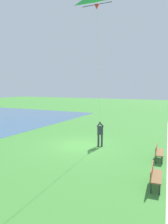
# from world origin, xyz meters

# --- Properties ---
(ground_plane) EXTENTS (120.00, 120.00, 0.00)m
(ground_plane) POSITION_xyz_m (0.00, 0.00, 0.00)
(ground_plane) COLOR #3D7F33
(person_kite_flyer) EXTENTS (0.50, 0.63, 1.83)m
(person_kite_flyer) POSITION_xyz_m (-1.33, -0.42, 1.05)
(person_kite_flyer) COLOR #232328
(person_kite_flyer) RESTS_ON ground
(flying_kite) EXTENTS (2.07, 3.85, 6.92)m
(flying_kite) POSITION_xyz_m (-2.73, 3.45, 8.17)
(flying_kite) COLOR green
(park_bench_near_walkway) EXTENTS (0.56, 1.53, 0.88)m
(park_bench_near_walkway) POSITION_xyz_m (-5.35, 0.64, 0.51)
(park_bench_near_walkway) COLOR brown
(park_bench_near_walkway) RESTS_ON ground
(park_bench_far_walkway) EXTENTS (0.56, 1.53, 0.88)m
(park_bench_far_walkway) POSITION_xyz_m (-5.62, 4.13, 0.51)
(park_bench_far_walkway) COLOR brown
(park_bench_far_walkway) RESTS_ON ground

